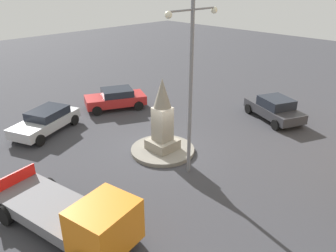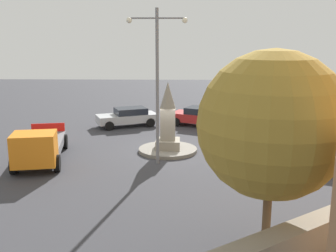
{
  "view_description": "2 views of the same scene",
  "coord_description": "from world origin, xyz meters",
  "px_view_note": "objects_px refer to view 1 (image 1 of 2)",
  "views": [
    {
      "loc": [
        10.7,
        11.16,
        8.41
      ],
      "look_at": [
        -0.8,
        -0.41,
        1.09
      ],
      "focal_mm": 35.84,
      "sensor_mm": 36.0,
      "label": 1
    },
    {
      "loc": [
        -0.65,
        21.61,
        6.29
      ],
      "look_at": [
        -0.0,
        -0.22,
        1.44
      ],
      "focal_mm": 42.28,
      "sensor_mm": 36.0,
      "label": 2
    }
  ],
  "objects_px": {
    "car_silver_waiting": "(46,120)",
    "car_red_approaching": "(116,98)",
    "monument": "(162,119)",
    "truck_orange_parked_right": "(77,217)",
    "streetlamp": "(191,75)",
    "car_dark_grey_far_side": "(274,108)"
  },
  "relations": [
    {
      "from": "car_silver_waiting",
      "to": "car_red_approaching",
      "type": "xyz_separation_m",
      "value": [
        -5.2,
        -0.24,
        0.01
      ]
    },
    {
      "from": "monument",
      "to": "streetlamp",
      "type": "bearing_deg",
      "value": 78.44
    },
    {
      "from": "monument",
      "to": "car_red_approaching",
      "type": "distance_m",
      "value": 7.21
    },
    {
      "from": "truck_orange_parked_right",
      "to": "streetlamp",
      "type": "bearing_deg",
      "value": -177.27
    },
    {
      "from": "monument",
      "to": "car_dark_grey_far_side",
      "type": "relative_size",
      "value": 0.85
    },
    {
      "from": "streetlamp",
      "to": "car_silver_waiting",
      "type": "xyz_separation_m",
      "value": [
        2.65,
        -8.78,
        -3.91
      ]
    },
    {
      "from": "car_silver_waiting",
      "to": "monument",
      "type": "bearing_deg",
      "value": 115.32
    },
    {
      "from": "monument",
      "to": "truck_orange_parked_right",
      "type": "relative_size",
      "value": 0.62
    },
    {
      "from": "streetlamp",
      "to": "car_silver_waiting",
      "type": "distance_m",
      "value": 9.97
    },
    {
      "from": "monument",
      "to": "truck_orange_parked_right",
      "type": "xyz_separation_m",
      "value": [
        6.46,
        2.5,
        -0.96
      ]
    },
    {
      "from": "monument",
      "to": "streetlamp",
      "type": "distance_m",
      "value": 3.57
    },
    {
      "from": "monument",
      "to": "truck_orange_parked_right",
      "type": "distance_m",
      "value": 6.99
    },
    {
      "from": "streetlamp",
      "to": "car_red_approaching",
      "type": "relative_size",
      "value": 1.75
    },
    {
      "from": "car_dark_grey_far_side",
      "to": "car_silver_waiting",
      "type": "xyz_separation_m",
      "value": [
        11.15,
        -8.44,
        -0.03
      ]
    },
    {
      "from": "monument",
      "to": "car_dark_grey_far_side",
      "type": "height_order",
      "value": "monument"
    },
    {
      "from": "car_dark_grey_far_side",
      "to": "car_silver_waiting",
      "type": "relative_size",
      "value": 0.95
    },
    {
      "from": "streetlamp",
      "to": "truck_orange_parked_right",
      "type": "distance_m",
      "value": 7.07
    },
    {
      "from": "streetlamp",
      "to": "car_red_approaching",
      "type": "height_order",
      "value": "streetlamp"
    },
    {
      "from": "car_red_approaching",
      "to": "truck_orange_parked_right",
      "type": "xyz_separation_m",
      "value": [
        8.56,
        9.3,
        0.17
      ]
    },
    {
      "from": "streetlamp",
      "to": "car_silver_waiting",
      "type": "height_order",
      "value": "streetlamp"
    },
    {
      "from": "monument",
      "to": "car_red_approaching",
      "type": "bearing_deg",
      "value": -107.13
    },
    {
      "from": "car_dark_grey_far_side",
      "to": "car_red_approaching",
      "type": "height_order",
      "value": "car_dark_grey_far_side"
    }
  ]
}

